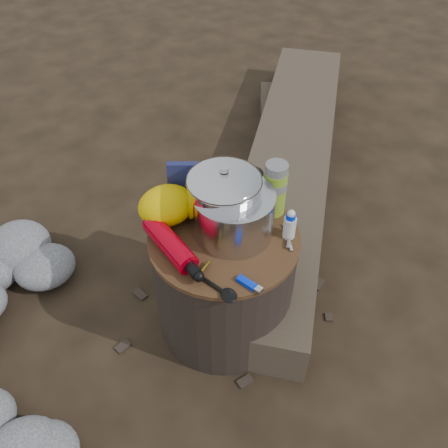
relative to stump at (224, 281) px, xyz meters
name	(u,v)px	position (x,y,z in m)	size (l,w,h in m)	color
ground	(224,318)	(0.00, 0.00, -0.21)	(60.00, 60.00, 0.00)	black
stump	(224,281)	(0.00, 0.00, 0.00)	(0.46, 0.46, 0.43)	black
rock_ring	(19,332)	(-0.68, 0.17, -0.12)	(0.42, 0.93, 0.18)	slate
log_main	(290,162)	(0.63, 0.63, -0.12)	(0.36, 2.15, 0.18)	#42362A
log_small	(282,142)	(0.71, 0.85, -0.17)	(0.21, 1.14, 0.09)	#42362A
foil_windscreen	(234,214)	(0.04, 0.01, 0.29)	(0.24, 0.24, 0.15)	#BBBBC2
camping_pot	(224,200)	(0.02, 0.04, 0.32)	(0.22, 0.22, 0.22)	silver
fuel_bottle	(170,244)	(-0.17, 0.01, 0.25)	(0.07, 0.27, 0.07)	#B60014
thermos	(275,189)	(0.19, 0.04, 0.30)	(0.07, 0.07, 0.18)	#7EA627
travel_mug	(251,187)	(0.15, 0.12, 0.27)	(0.07, 0.07, 0.11)	black
stuff_sack	(166,205)	(-0.13, 0.14, 0.27)	(0.18, 0.14, 0.12)	#EABB00
food_pouch	(187,184)	(-0.04, 0.19, 0.29)	(0.12, 0.03, 0.15)	#181C4A
lighter	(247,283)	(-0.02, -0.20, 0.22)	(0.02, 0.08, 0.01)	#032AE0
pot_grabber	(288,237)	(0.17, -0.08, 0.22)	(0.03, 0.12, 0.01)	#ADADB2
spork	(207,281)	(-0.12, -0.14, 0.22)	(0.04, 0.17, 0.01)	black
squeeze_bottle	(290,225)	(0.18, -0.08, 0.26)	(0.04, 0.04, 0.09)	silver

